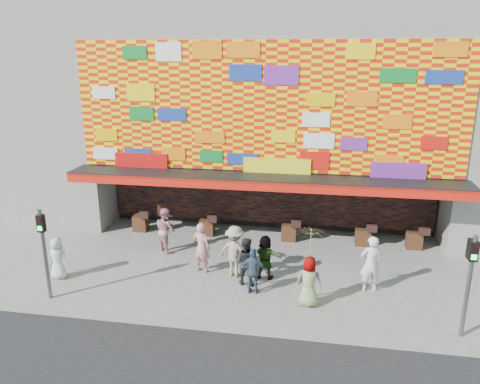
{
  "coord_description": "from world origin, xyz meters",
  "views": [
    {
      "loc": [
        2.04,
        -13.67,
        7.58
      ],
      "look_at": [
        -0.63,
        2.0,
        2.79
      ],
      "focal_mm": 35.0,
      "sensor_mm": 36.0,
      "label": 1
    }
  ],
  "objects_px": {
    "ped_c": "(246,261)",
    "ped_d": "(235,251)",
    "ped_h": "(371,264)",
    "ped_a": "(58,258)",
    "ped_e": "(253,271)",
    "signal_right": "(470,275)",
    "ped_b": "(202,247)",
    "parasol": "(311,242)",
    "ped_f": "(265,257)",
    "signal_left": "(44,244)",
    "ped_i": "(166,230)",
    "ped_g": "(309,282)"
  },
  "relations": [
    {
      "from": "ped_e",
      "to": "ped_h",
      "type": "relative_size",
      "value": 0.82
    },
    {
      "from": "ped_b",
      "to": "ped_f",
      "type": "bearing_deg",
      "value": -165.39
    },
    {
      "from": "signal_right",
      "to": "parasol",
      "type": "distance_m",
      "value": 4.35
    },
    {
      "from": "ped_d",
      "to": "ped_e",
      "type": "distance_m",
      "value": 1.38
    },
    {
      "from": "parasol",
      "to": "ped_f",
      "type": "bearing_deg",
      "value": 134.09
    },
    {
      "from": "ped_e",
      "to": "ped_f",
      "type": "height_order",
      "value": "ped_f"
    },
    {
      "from": "ped_f",
      "to": "parasol",
      "type": "relative_size",
      "value": 0.87
    },
    {
      "from": "ped_d",
      "to": "parasol",
      "type": "distance_m",
      "value": 3.27
    },
    {
      "from": "ped_a",
      "to": "ped_e",
      "type": "distance_m",
      "value": 6.81
    },
    {
      "from": "ped_c",
      "to": "ped_d",
      "type": "distance_m",
      "value": 0.68
    },
    {
      "from": "ped_b",
      "to": "parasol",
      "type": "relative_size",
      "value": 1.02
    },
    {
      "from": "ped_d",
      "to": "ped_f",
      "type": "xyz_separation_m",
      "value": [
        1.05,
        0.02,
        -0.14
      ]
    },
    {
      "from": "ped_g",
      "to": "ped_a",
      "type": "bearing_deg",
      "value": -0.13
    },
    {
      "from": "ped_c",
      "to": "ped_d",
      "type": "xyz_separation_m",
      "value": [
        -0.45,
        0.49,
        0.1
      ]
    },
    {
      "from": "ped_f",
      "to": "ped_h",
      "type": "relative_size",
      "value": 0.83
    },
    {
      "from": "ped_b",
      "to": "parasol",
      "type": "distance_m",
      "value": 4.37
    },
    {
      "from": "ped_e",
      "to": "ped_i",
      "type": "relative_size",
      "value": 0.88
    },
    {
      "from": "signal_right",
      "to": "ped_c",
      "type": "height_order",
      "value": "signal_right"
    },
    {
      "from": "signal_left",
      "to": "ped_i",
      "type": "distance_m",
      "value": 4.99
    },
    {
      "from": "ped_c",
      "to": "parasol",
      "type": "relative_size",
      "value": 0.91
    },
    {
      "from": "ped_b",
      "to": "ped_g",
      "type": "relative_size",
      "value": 1.14
    },
    {
      "from": "ped_c",
      "to": "ped_g",
      "type": "xyz_separation_m",
      "value": [
        2.14,
        -1.09,
        -0.02
      ]
    },
    {
      "from": "signal_left",
      "to": "ped_d",
      "type": "xyz_separation_m",
      "value": [
        5.56,
        2.52,
        -0.93
      ]
    },
    {
      "from": "ped_e",
      "to": "parasol",
      "type": "relative_size",
      "value": 0.86
    },
    {
      "from": "signal_right",
      "to": "ped_f",
      "type": "height_order",
      "value": "signal_right"
    },
    {
      "from": "signal_right",
      "to": "ped_b",
      "type": "bearing_deg",
      "value": 161.65
    },
    {
      "from": "signal_right",
      "to": "signal_left",
      "type": "bearing_deg",
      "value": 180.0
    },
    {
      "from": "parasol",
      "to": "signal_left",
      "type": "bearing_deg",
      "value": -173.46
    },
    {
      "from": "ped_e",
      "to": "ped_g",
      "type": "bearing_deg",
      "value": 167.98
    },
    {
      "from": "signal_left",
      "to": "signal_right",
      "type": "height_order",
      "value": "same"
    },
    {
      "from": "ped_b",
      "to": "signal_left",
      "type": "bearing_deg",
      "value": 49.85
    },
    {
      "from": "ped_c",
      "to": "ped_e",
      "type": "height_order",
      "value": "ped_c"
    },
    {
      "from": "ped_h",
      "to": "signal_left",
      "type": "bearing_deg",
      "value": -0.18
    },
    {
      "from": "ped_c",
      "to": "ped_b",
      "type": "bearing_deg",
      "value": -12.1
    },
    {
      "from": "ped_a",
      "to": "ped_g",
      "type": "distance_m",
      "value": 8.61
    },
    {
      "from": "ped_d",
      "to": "ped_h",
      "type": "relative_size",
      "value": 0.97
    },
    {
      "from": "ped_d",
      "to": "parasol",
      "type": "relative_size",
      "value": 1.02
    },
    {
      "from": "ped_a",
      "to": "ped_e",
      "type": "height_order",
      "value": "ped_e"
    },
    {
      "from": "ped_a",
      "to": "ped_f",
      "type": "bearing_deg",
      "value": -167.99
    },
    {
      "from": "signal_left",
      "to": "signal_right",
      "type": "bearing_deg",
      "value": 0.0
    },
    {
      "from": "signal_right",
      "to": "ped_a",
      "type": "relative_size",
      "value": 2.01
    },
    {
      "from": "ped_d",
      "to": "parasol",
      "type": "bearing_deg",
      "value": 166.09
    },
    {
      "from": "ped_e",
      "to": "parasol",
      "type": "xyz_separation_m",
      "value": [
        1.79,
        -0.47,
        1.36
      ]
    },
    {
      "from": "ped_a",
      "to": "ped_f",
      "type": "xyz_separation_m",
      "value": [
        7.05,
        1.2,
        0.04
      ]
    },
    {
      "from": "ped_f",
      "to": "signal_right",
      "type": "bearing_deg",
      "value": 158.98
    },
    {
      "from": "ped_c",
      "to": "ped_e",
      "type": "distance_m",
      "value": 0.71
    },
    {
      "from": "signal_left",
      "to": "ped_b",
      "type": "distance_m",
      "value": 5.18
    },
    {
      "from": "ped_c",
      "to": "ped_h",
      "type": "xyz_separation_m",
      "value": [
        4.09,
        0.22,
        0.12
      ]
    },
    {
      "from": "ped_d",
      "to": "ped_f",
      "type": "bearing_deg",
      "value": -161.71
    },
    {
      "from": "ped_f",
      "to": "ped_d",
      "type": "bearing_deg",
      "value": 3.48
    }
  ]
}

